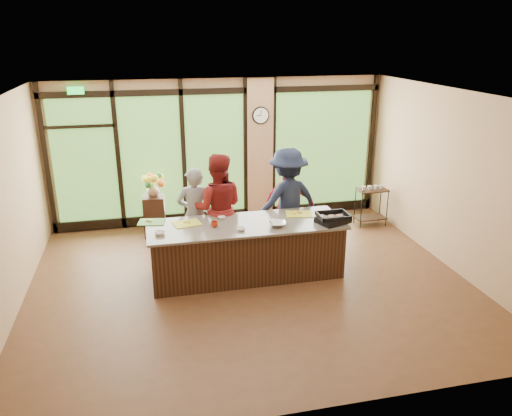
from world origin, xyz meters
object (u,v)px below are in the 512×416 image
flower_stand (155,216)px  bar_cart (371,201)px  cook_right (288,201)px  roasting_pan (333,220)px  island_base (246,250)px  cook_left (195,214)px

flower_stand → bar_cart: bearing=-0.5°
cook_right → roasting_pan: (0.45, -1.08, -0.01)m
island_base → cook_right: 1.35m
island_base → flower_stand: island_base is taller
cook_left → island_base: bearing=134.8°
island_base → cook_left: size_ratio=1.83×
cook_right → bar_cart: bearing=-170.6°
cook_left → bar_cart: 3.88m
roasting_pan → cook_right: bearing=91.8°
cook_right → bar_cart: cook_right is taller
island_base → flower_stand: (-1.43, 2.09, -0.03)m
island_base → roasting_pan: 1.51m
roasting_pan → bar_cart: 2.57m
flower_stand → bar_cart: bar_cart is taller
cook_right → roasting_pan: cook_right is taller
cook_left → roasting_pan: (2.14, -1.08, 0.12)m
cook_left → flower_stand: (-0.68, 1.28, -0.44)m
bar_cart → flower_stand: bearing=173.3°
flower_stand → bar_cart: 4.47m
roasting_pan → bar_cart: bearing=28.9°
cook_right → flower_stand: 2.75m
cook_right → bar_cart: size_ratio=2.25×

